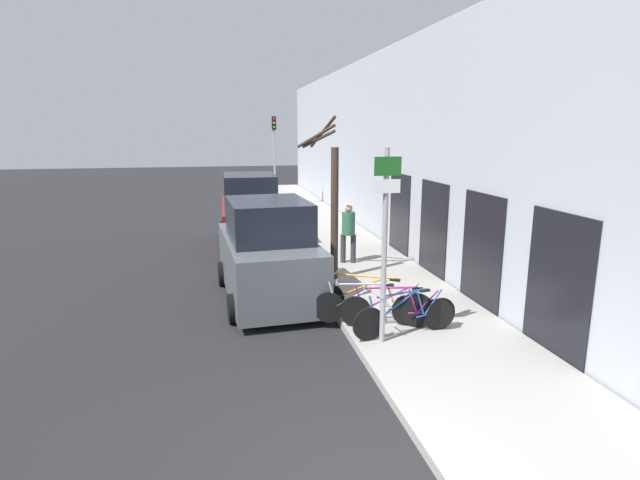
% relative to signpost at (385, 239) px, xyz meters
% --- Properties ---
extents(ground_plane, '(80.00, 80.00, 0.00)m').
position_rel_signpost_xyz_m(ground_plane, '(-1.49, 7.57, -2.05)').
color(ground_plane, black).
extents(sidewalk_curb, '(3.20, 32.00, 0.15)m').
position_rel_signpost_xyz_m(sidewalk_curb, '(1.11, 10.37, -1.98)').
color(sidewalk_curb, '#9E9B93').
rests_on(sidewalk_curb, ground).
extents(building_facade, '(0.23, 32.00, 6.50)m').
position_rel_signpost_xyz_m(building_facade, '(2.86, 10.29, 1.18)').
color(building_facade, '#B2B7C1').
rests_on(building_facade, ground).
extents(signpost, '(0.47, 0.12, 3.45)m').
position_rel_signpost_xyz_m(signpost, '(0.00, 0.00, 0.00)').
color(signpost, '#939399').
rests_on(signpost, sidewalk_curb).
extents(bicycle_0, '(2.12, 0.49, 0.87)m').
position_rel_signpost_xyz_m(bicycle_0, '(0.52, 0.19, -1.53)').
color(bicycle_0, black).
rests_on(bicycle_0, sidewalk_curb).
extents(bicycle_1, '(2.08, 0.73, 0.85)m').
position_rel_signpost_xyz_m(bicycle_1, '(0.46, 0.55, -1.54)').
color(bicycle_1, black).
rests_on(bicycle_1, sidewalk_curb).
extents(bicycle_2, '(2.07, 0.74, 0.86)m').
position_rel_signpost_xyz_m(bicycle_2, '(-0.01, 0.85, -1.53)').
color(bicycle_2, black).
rests_on(bicycle_2, sidewalk_curb).
extents(bicycle_3, '(2.11, 1.46, 0.95)m').
position_rel_signpost_xyz_m(bicycle_3, '(0.11, 1.01, -1.50)').
color(bicycle_3, black).
rests_on(bicycle_3, sidewalk_curb).
extents(parked_car_0, '(2.33, 4.35, 2.35)m').
position_rel_signpost_xyz_m(parked_car_0, '(-1.71, 3.17, -0.99)').
color(parked_car_0, '#51565B').
rests_on(parked_car_0, ground).
extents(parked_car_1, '(2.11, 4.54, 2.46)m').
position_rel_signpost_xyz_m(parked_car_1, '(-1.74, 8.68, -0.95)').
color(parked_car_1, maroon).
rests_on(parked_car_1, ground).
extents(pedestrian_near, '(0.43, 0.38, 1.69)m').
position_rel_signpost_xyz_m(pedestrian_near, '(0.81, 5.44, -0.93)').
color(pedestrian_near, '#333338').
rests_on(pedestrian_near, sidewalk_curb).
extents(street_tree, '(0.97, 0.98, 4.08)m').
position_rel_signpost_xyz_m(street_tree, '(0.02, 4.05, 0.02)').
color(street_tree, '#3D2D23').
rests_on(street_tree, sidewalk_curb).
extents(traffic_light, '(0.20, 0.30, 4.50)m').
position_rel_signpost_xyz_m(traffic_light, '(0.05, 16.82, 0.98)').
color(traffic_light, '#939399').
rests_on(traffic_light, sidewalk_curb).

